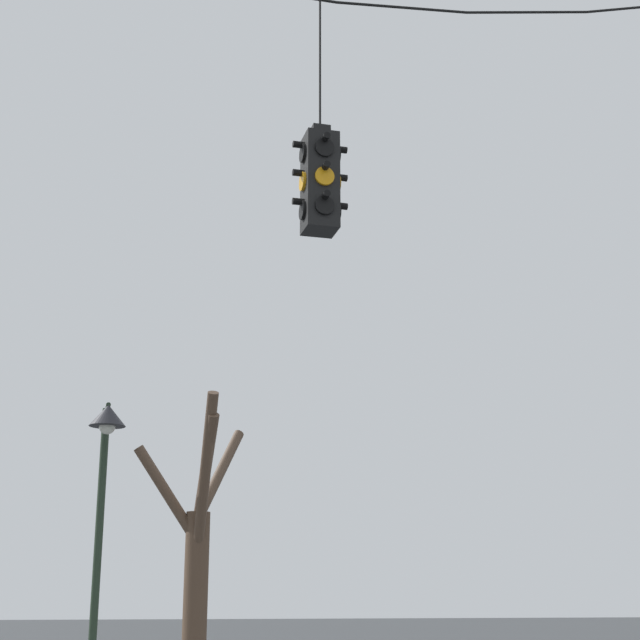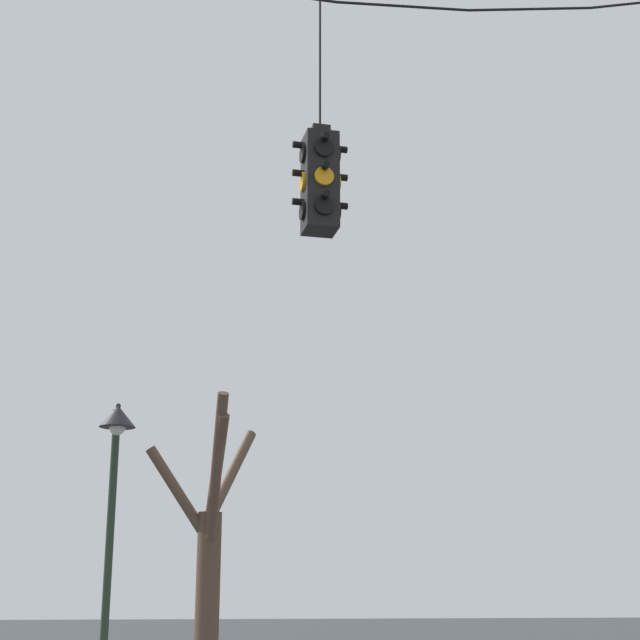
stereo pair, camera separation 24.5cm
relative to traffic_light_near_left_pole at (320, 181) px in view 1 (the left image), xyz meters
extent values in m
cylinder|color=black|center=(0.96, 0.00, 2.22)|extent=(1.55, 0.03, 0.16)
cylinder|color=black|center=(2.51, 0.00, 2.42)|extent=(1.55, 0.03, 0.30)
cube|color=black|center=(0.00, 0.00, -0.03)|extent=(0.34, 0.34, 1.06)
cube|color=black|center=(0.00, 0.00, 0.56)|extent=(0.19, 0.19, 0.10)
cylinder|color=black|center=(0.00, 0.00, 1.38)|extent=(0.02, 0.02, 1.54)
cylinder|color=black|center=(0.00, -0.19, 0.29)|extent=(0.20, 0.03, 0.20)
cylinder|color=black|center=(0.00, -0.23, 0.38)|extent=(0.07, 0.12, 0.07)
cylinder|color=orange|center=(0.00, -0.19, -0.03)|extent=(0.20, 0.03, 0.20)
cylinder|color=black|center=(0.00, -0.23, 0.06)|extent=(0.07, 0.12, 0.07)
cylinder|color=black|center=(0.00, -0.19, -0.35)|extent=(0.20, 0.03, 0.20)
cylinder|color=black|center=(0.00, -0.23, -0.26)|extent=(0.07, 0.12, 0.07)
cylinder|color=black|center=(0.00, 0.18, 0.29)|extent=(0.20, 0.03, 0.20)
cylinder|color=black|center=(0.00, 0.23, 0.38)|extent=(0.07, 0.12, 0.07)
cylinder|color=orange|center=(0.00, 0.18, -0.03)|extent=(0.20, 0.03, 0.20)
cylinder|color=black|center=(0.00, 0.23, 0.06)|extent=(0.07, 0.12, 0.07)
cylinder|color=black|center=(0.00, 0.18, -0.35)|extent=(0.20, 0.03, 0.20)
cylinder|color=black|center=(0.00, 0.23, -0.26)|extent=(0.07, 0.12, 0.07)
cylinder|color=black|center=(-0.18, 0.00, 0.29)|extent=(0.03, 0.20, 0.20)
cylinder|color=black|center=(-0.23, 0.00, 0.38)|extent=(0.12, 0.07, 0.07)
cylinder|color=orange|center=(-0.18, 0.00, -0.03)|extent=(0.03, 0.20, 0.20)
cylinder|color=black|center=(-0.23, 0.00, 0.06)|extent=(0.12, 0.07, 0.07)
cylinder|color=black|center=(-0.18, 0.00, -0.35)|extent=(0.03, 0.20, 0.20)
cylinder|color=black|center=(-0.23, 0.00, -0.26)|extent=(0.12, 0.07, 0.07)
cylinder|color=black|center=(0.19, 0.00, 0.29)|extent=(0.03, 0.20, 0.20)
cylinder|color=black|center=(0.23, 0.00, 0.38)|extent=(0.12, 0.07, 0.07)
cylinder|color=orange|center=(0.19, 0.00, -0.03)|extent=(0.03, 0.20, 0.20)
cylinder|color=black|center=(0.23, 0.00, 0.06)|extent=(0.12, 0.07, 0.07)
cylinder|color=black|center=(0.19, 0.00, -0.35)|extent=(0.03, 0.20, 0.20)
cylinder|color=black|center=(0.23, 0.00, -0.26)|extent=(0.12, 0.07, 0.07)
cylinder|color=#233323|center=(-1.76, 6.22, -3.58)|extent=(0.12, 0.12, 4.55)
cylinder|color=#233323|center=(-1.76, 5.92, -1.36)|extent=(0.07, 0.59, 0.07)
cone|color=#232328|center=(-1.76, 5.63, -1.52)|extent=(0.54, 0.54, 0.32)
sphere|color=silver|center=(-1.76, 5.63, -1.68)|extent=(0.24, 0.24, 0.24)
cylinder|color=brown|center=(-0.11, 7.49, -4.30)|extent=(0.40, 0.40, 3.13)
cylinder|color=brown|center=(-0.11, 6.84, -2.09)|extent=(0.20, 1.43, 1.65)
cylinder|color=brown|center=(-0.12, 6.78, -2.21)|extent=(0.20, 1.57, 2.51)
cylinder|color=brown|center=(-0.63, 7.50, -2.46)|extent=(1.19, 0.22, 1.62)
cylinder|color=brown|center=(0.29, 7.91, -2.04)|extent=(1.03, 1.08, 1.69)
camera|label=1|loc=(-2.38, -9.00, -4.19)|focal=55.00mm
camera|label=2|loc=(-2.14, -9.05, -4.19)|focal=55.00mm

